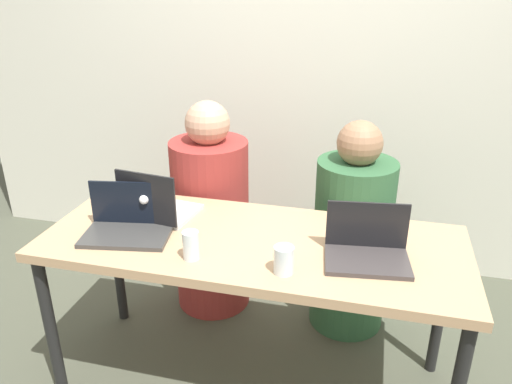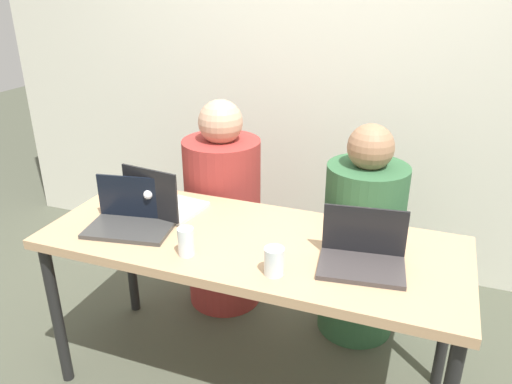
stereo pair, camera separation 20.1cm
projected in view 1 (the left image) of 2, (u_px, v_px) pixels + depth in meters
name	position (u px, v px, depth m)	size (l,w,h in m)	color
ground_plane	(252.00, 380.00, 2.32)	(12.00, 12.00, 0.00)	#474A3B
back_wall	(305.00, 61.00, 2.93)	(4.50, 0.10, 2.54)	silver
desk	(252.00, 254.00, 2.05)	(1.72, 0.67, 0.75)	tan
person_on_left	(211.00, 219.00, 2.70)	(0.45, 0.45, 1.17)	maroon
person_on_right	(351.00, 239.00, 2.54)	(0.40, 0.40, 1.12)	#2F5C37
laptop_back_left	(158.00, 207.00, 2.18)	(0.31, 0.30, 0.24)	silver
laptop_front_right	(367.00, 248.00, 1.86)	(0.33, 0.25, 0.20)	#3C3737
laptop_front_left	(128.00, 224.00, 2.05)	(0.38, 0.27, 0.20)	#383837
water_glass_right	(284.00, 262.00, 1.78)	(0.07, 0.07, 0.10)	silver
water_glass_left	(191.00, 247.00, 1.87)	(0.06, 0.06, 0.11)	silver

